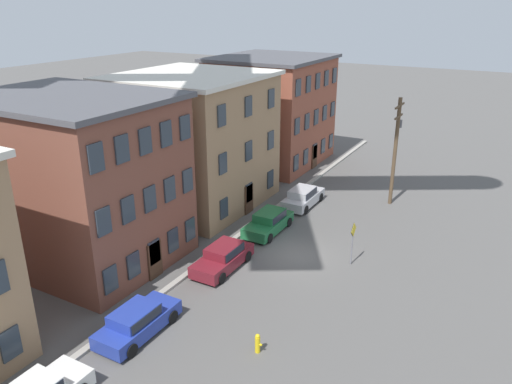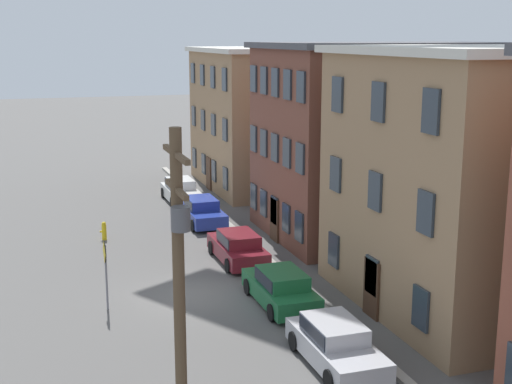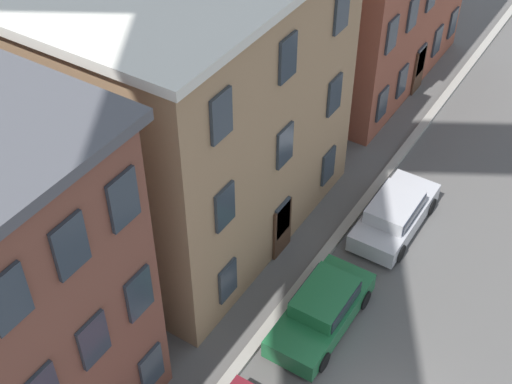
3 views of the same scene
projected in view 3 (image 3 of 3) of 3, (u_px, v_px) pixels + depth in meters
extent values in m
cube|color=#9E998E|center=(251.00, 350.00, 22.45)|extent=(56.00, 0.36, 0.16)
cube|color=#2D3842|center=(9.00, 300.00, 13.73)|extent=(0.90, 0.10, 1.40)
cube|color=#2D3842|center=(94.00, 340.00, 16.94)|extent=(0.90, 0.10, 1.40)
cube|color=#2D3842|center=(70.00, 246.00, 14.80)|extent=(0.90, 0.10, 1.40)
cube|color=#2D3842|center=(152.00, 368.00, 20.14)|extent=(0.90, 0.10, 1.40)
cube|color=#2D3842|center=(139.00, 294.00, 18.01)|extent=(0.90, 0.10, 1.40)
cube|color=#2D3842|center=(123.00, 200.00, 15.88)|extent=(0.90, 0.10, 1.40)
cube|color=#9E7A56|center=(164.00, 100.00, 24.55)|extent=(10.19, 9.56, 9.59)
cube|color=#2D3842|center=(228.00, 281.00, 22.59)|extent=(0.90, 0.10, 1.40)
cube|color=#2D3842|center=(225.00, 207.00, 20.47)|extent=(0.90, 0.10, 1.40)
cube|color=#2D3842|center=(221.00, 116.00, 18.35)|extent=(0.90, 0.10, 1.40)
cube|color=#2D3842|center=(282.00, 218.00, 24.74)|extent=(0.90, 0.10, 1.40)
cube|color=#2D3842|center=(285.00, 146.00, 22.62)|extent=(0.90, 0.10, 1.40)
cube|color=#2D3842|center=(288.00, 58.00, 20.50)|extent=(0.90, 0.10, 1.40)
cube|color=#2D3842|center=(328.00, 166.00, 26.89)|extent=(0.90, 0.10, 1.40)
cube|color=#2D3842|center=(335.00, 95.00, 24.77)|extent=(0.90, 0.10, 1.40)
cube|color=#2D3842|center=(342.00, 11.00, 22.65)|extent=(0.90, 0.10, 1.40)
cube|color=#472D1E|center=(282.00, 229.00, 25.07)|extent=(1.10, 0.10, 2.20)
cube|color=#2D3842|center=(382.00, 104.00, 29.92)|extent=(0.90, 0.10, 1.40)
cube|color=#2D3842|center=(392.00, 35.00, 27.77)|extent=(0.90, 0.10, 1.40)
cube|color=#2D3842|center=(402.00, 81.00, 31.23)|extent=(0.90, 0.10, 1.40)
cube|color=#2D3842|center=(413.00, 13.00, 29.08)|extent=(0.90, 0.10, 1.40)
cube|color=#2D3842|center=(421.00, 60.00, 32.54)|extent=(0.90, 0.10, 1.40)
cube|color=#2D3842|center=(437.00, 41.00, 33.86)|extent=(0.90, 0.10, 1.40)
cube|color=#2D3842|center=(453.00, 23.00, 35.17)|extent=(0.90, 0.10, 1.40)
cube|color=#472D1E|center=(419.00, 70.00, 32.89)|extent=(1.10, 0.10, 2.20)
cube|color=#1E6638|center=(321.00, 314.00, 22.95)|extent=(4.40, 1.80, 0.70)
cube|color=#1E6638|center=(325.00, 297.00, 22.66)|extent=(2.20, 1.51, 0.55)
cube|color=#1E232D|center=(325.00, 297.00, 22.66)|extent=(2.02, 1.58, 0.48)
cylinder|color=black|center=(322.00, 361.00, 21.82)|extent=(0.66, 0.22, 0.66)
cylinder|color=black|center=(275.00, 337.00, 22.50)|extent=(0.66, 0.22, 0.66)
cylinder|color=black|center=(364.00, 299.00, 23.66)|extent=(0.66, 0.22, 0.66)
cylinder|color=black|center=(319.00, 279.00, 24.34)|extent=(0.66, 0.22, 0.66)
cube|color=#B7B7BC|center=(395.00, 216.00, 26.37)|extent=(4.40, 1.80, 0.70)
cube|color=#B7B7BC|center=(395.00, 207.00, 25.83)|extent=(2.20, 1.51, 0.55)
cube|color=#1E232D|center=(395.00, 207.00, 25.83)|extent=(2.02, 1.58, 0.48)
cylinder|color=black|center=(389.00, 190.00, 27.76)|extent=(0.66, 0.22, 0.66)
cylinder|color=black|center=(430.00, 206.00, 27.08)|extent=(0.66, 0.22, 0.66)
cylinder|color=black|center=(356.00, 235.00, 25.93)|extent=(0.66, 0.22, 0.66)
cylinder|color=black|center=(399.00, 253.00, 25.25)|extent=(0.66, 0.22, 0.66)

